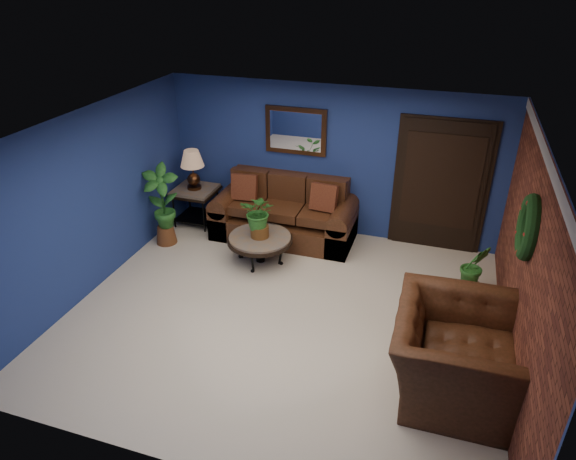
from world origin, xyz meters
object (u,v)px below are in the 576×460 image
(end_table, at_px, (195,196))
(armchair, at_px, (455,354))
(sofa, at_px, (285,217))
(coffee_table, at_px, (260,240))
(table_lamp, at_px, (192,165))
(side_chair, at_px, (327,208))

(end_table, xyz_separation_m, armchair, (4.45, -2.76, -0.03))
(sofa, bearing_deg, coffee_table, -96.47)
(coffee_table, bearing_deg, table_lamp, 149.94)
(table_lamp, bearing_deg, side_chair, 1.89)
(coffee_table, xyz_separation_m, end_table, (-1.54, 0.89, 0.13))
(coffee_table, height_order, side_chair, side_chair)
(coffee_table, xyz_separation_m, table_lamp, (-1.54, 0.89, 0.71))
(coffee_table, height_order, end_table, end_table)
(sofa, relative_size, coffee_table, 2.31)
(sofa, xyz_separation_m, coffee_table, (-0.11, -0.93, 0.03))
(coffee_table, bearing_deg, sofa, 83.53)
(sofa, bearing_deg, table_lamp, -178.68)
(end_table, xyz_separation_m, table_lamp, (0.00, -0.00, 0.58))
(sofa, distance_m, table_lamp, 1.80)
(table_lamp, bearing_deg, end_table, 153.43)
(sofa, distance_m, coffee_table, 0.93)
(table_lamp, relative_size, side_chair, 0.64)
(side_chair, bearing_deg, sofa, -173.50)
(armchair, bearing_deg, sofa, 44.53)
(end_table, distance_m, armchair, 5.24)
(coffee_table, bearing_deg, armchair, -32.77)
(side_chair, xyz_separation_m, armchair, (2.11, -2.84, -0.11))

